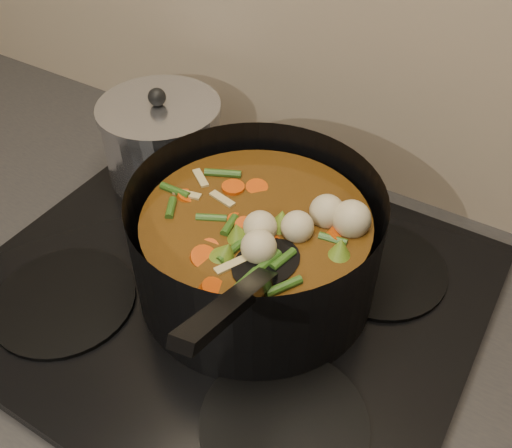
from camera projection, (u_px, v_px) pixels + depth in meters
The scene contains 3 objects.
stovetop at pixel (226, 290), 0.75m from camera, with size 0.62×0.54×0.03m.
stockpot at pixel (256, 245), 0.70m from camera, with size 0.31×0.41×0.22m.
saucepan at pixel (163, 140), 0.88m from camera, with size 0.19×0.19×0.15m.
Camera 1 is at (0.29, 1.53, 1.49)m, focal length 40.00 mm.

